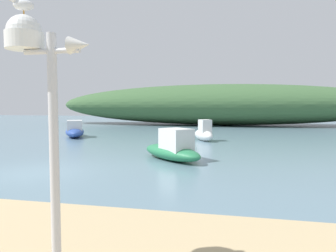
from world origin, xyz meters
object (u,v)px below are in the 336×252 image
at_px(seagull_on_radar, 22,4).
at_px(motorboat_far_left, 173,149).
at_px(motorboat_far_right, 204,133).
at_px(mast_structure, 36,64).
at_px(motorboat_centre_water, 75,130).

height_order(seagull_on_radar, motorboat_far_left, seagull_on_radar).
height_order(seagull_on_radar, motorboat_far_right, seagull_on_radar).
xyz_separation_m(seagull_on_radar, motorboat_far_left, (0.00, 9.76, -3.18)).
relative_size(mast_structure, motorboat_far_left, 0.92).
bearing_deg(motorboat_far_left, mast_structure, -89.07).
height_order(seagull_on_radar, motorboat_centre_water, seagull_on_radar).
relative_size(mast_structure, seagull_on_radar, 10.22).
bearing_deg(motorboat_far_right, motorboat_centre_water, 177.16).
bearing_deg(seagull_on_radar, mast_structure, 2.55).
distance_m(seagull_on_radar, motorboat_far_left, 10.26).
relative_size(motorboat_centre_water, motorboat_far_left, 1.23).
height_order(mast_structure, motorboat_far_left, mast_structure).
distance_m(motorboat_far_left, motorboat_far_right, 7.91).
bearing_deg(mast_structure, motorboat_centre_water, 117.79).
bearing_deg(motorboat_far_right, seagull_on_radar, -92.01).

